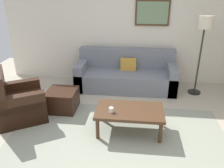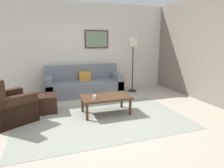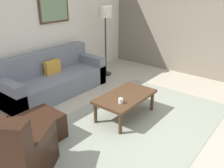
{
  "view_description": "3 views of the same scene",
  "coord_description": "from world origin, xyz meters",
  "px_view_note": "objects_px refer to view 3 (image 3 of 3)",
  "views": [
    {
      "loc": [
        0.24,
        -2.94,
        2.28
      ],
      "look_at": [
        -0.15,
        0.58,
        0.72
      ],
      "focal_mm": 36.56,
      "sensor_mm": 36.0,
      "label": 1
    },
    {
      "loc": [
        -1.06,
        -3.72,
        1.64
      ],
      "look_at": [
        0.3,
        0.23,
        0.69
      ],
      "focal_mm": 31.0,
      "sensor_mm": 36.0,
      "label": 2
    },
    {
      "loc": [
        -2.8,
        -1.8,
        2.14
      ],
      "look_at": [
        0.01,
        0.45,
        0.63
      ],
      "focal_mm": 37.4,
      "sensor_mm": 36.0,
      "label": 3
    }
  ],
  "objects_px": {
    "coffee_table": "(125,98)",
    "couch_main": "(52,79)",
    "framed_artwork": "(54,9)",
    "cup": "(121,101)",
    "ottoman": "(41,127)",
    "lamp_standing": "(105,19)",
    "armchair_leather": "(10,159)"
  },
  "relations": [
    {
      "from": "ottoman",
      "to": "cup",
      "type": "relative_size",
      "value": 6.85
    },
    {
      "from": "armchair_leather",
      "to": "ottoman",
      "type": "height_order",
      "value": "armchair_leather"
    },
    {
      "from": "ottoman",
      "to": "lamp_standing",
      "type": "distance_m",
      "value": 3.18
    },
    {
      "from": "ottoman",
      "to": "framed_artwork",
      "type": "xyz_separation_m",
      "value": [
        1.72,
        1.64,
        1.47
      ]
    },
    {
      "from": "couch_main",
      "to": "ottoman",
      "type": "bearing_deg",
      "value": -133.79
    },
    {
      "from": "couch_main",
      "to": "armchair_leather",
      "type": "xyz_separation_m",
      "value": [
        -1.89,
        -1.65,
        0.01
      ]
    },
    {
      "from": "ottoman",
      "to": "coffee_table",
      "type": "height_order",
      "value": "coffee_table"
    },
    {
      "from": "framed_artwork",
      "to": "lamp_standing",
      "type": "bearing_deg",
      "value": -29.9
    },
    {
      "from": "couch_main",
      "to": "cup",
      "type": "distance_m",
      "value": 1.94
    },
    {
      "from": "couch_main",
      "to": "coffee_table",
      "type": "relative_size",
      "value": 2.06
    },
    {
      "from": "armchair_leather",
      "to": "cup",
      "type": "xyz_separation_m",
      "value": [
        1.76,
        -0.28,
        0.14
      ]
    },
    {
      "from": "couch_main",
      "to": "framed_artwork",
      "type": "bearing_deg",
      "value": 37.0
    },
    {
      "from": "couch_main",
      "to": "armchair_leather",
      "type": "height_order",
      "value": "armchair_leather"
    },
    {
      "from": "coffee_table",
      "to": "cup",
      "type": "height_order",
      "value": "cup"
    },
    {
      "from": "lamp_standing",
      "to": "framed_artwork",
      "type": "relative_size",
      "value": 2.2
    },
    {
      "from": "armchair_leather",
      "to": "coffee_table",
      "type": "height_order",
      "value": "armchair_leather"
    },
    {
      "from": "couch_main",
      "to": "coffee_table",
      "type": "distance_m",
      "value": 1.83
    },
    {
      "from": "cup",
      "to": "framed_artwork",
      "type": "xyz_separation_m",
      "value": [
        0.68,
        2.34,
        1.22
      ]
    },
    {
      "from": "coffee_table",
      "to": "couch_main",
      "type": "bearing_deg",
      "value": 94.88
    },
    {
      "from": "lamp_standing",
      "to": "coffee_table",
      "type": "bearing_deg",
      "value": -130.9
    },
    {
      "from": "framed_artwork",
      "to": "armchair_leather",
      "type": "bearing_deg",
      "value": -139.72
    },
    {
      "from": "coffee_table",
      "to": "cup",
      "type": "relative_size",
      "value": 13.46
    },
    {
      "from": "armchair_leather",
      "to": "cup",
      "type": "relative_size",
      "value": 13.42
    },
    {
      "from": "framed_artwork",
      "to": "coffee_table",
      "type": "bearing_deg",
      "value": -99.92
    },
    {
      "from": "couch_main",
      "to": "framed_artwork",
      "type": "relative_size",
      "value": 2.92
    },
    {
      "from": "couch_main",
      "to": "lamp_standing",
      "type": "height_order",
      "value": "lamp_standing"
    },
    {
      "from": "ottoman",
      "to": "coffee_table",
      "type": "bearing_deg",
      "value": -23.89
    },
    {
      "from": "couch_main",
      "to": "cup",
      "type": "bearing_deg",
      "value": -93.94
    },
    {
      "from": "coffee_table",
      "to": "framed_artwork",
      "type": "height_order",
      "value": "framed_artwork"
    },
    {
      "from": "ottoman",
      "to": "framed_artwork",
      "type": "bearing_deg",
      "value": 43.57
    },
    {
      "from": "ottoman",
      "to": "coffee_table",
      "type": "xyz_separation_m",
      "value": [
        1.33,
        -0.59,
        0.16
      ]
    },
    {
      "from": "lamp_standing",
      "to": "framed_artwork",
      "type": "height_order",
      "value": "framed_artwork"
    }
  ]
}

